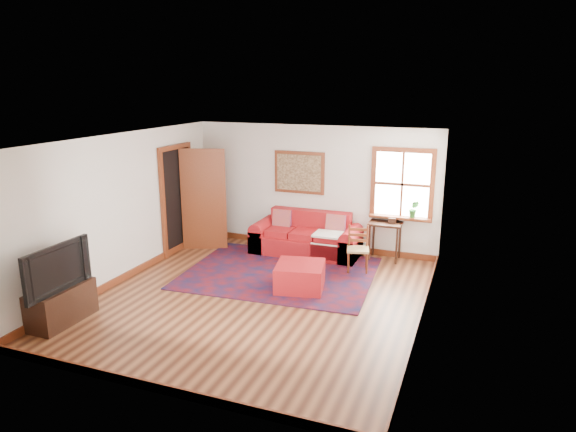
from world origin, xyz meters
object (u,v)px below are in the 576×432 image
at_px(red_ottoman, 300,277).
at_px(ladder_back_chair, 358,247).
at_px(media_cabinet, 62,304).
at_px(red_leather_sofa, 307,240).
at_px(side_table, 385,229).

distance_m(red_ottoman, ladder_back_chair, 1.39).
relative_size(ladder_back_chair, media_cabinet, 0.85).
bearing_deg(red_leather_sofa, red_ottoman, -74.71).
xyz_separation_m(red_leather_sofa, media_cabinet, (-2.27, -4.09, -0.01)).
distance_m(red_ottoman, media_cabinet, 3.60).
bearing_deg(media_cabinet, red_leather_sofa, 60.97).
height_order(red_leather_sofa, side_table, red_leather_sofa).
relative_size(red_leather_sofa, ladder_back_chair, 2.57).
bearing_deg(red_leather_sofa, ladder_back_chair, -26.51).
height_order(red_ottoman, side_table, side_table).
distance_m(side_table, ladder_back_chair, 0.86).
bearing_deg(red_ottoman, ladder_back_chair, 48.48).
bearing_deg(red_ottoman, side_table, 50.77).
distance_m(red_leather_sofa, red_ottoman, 1.84).
xyz_separation_m(red_ottoman, ladder_back_chair, (0.68, 1.19, 0.22)).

